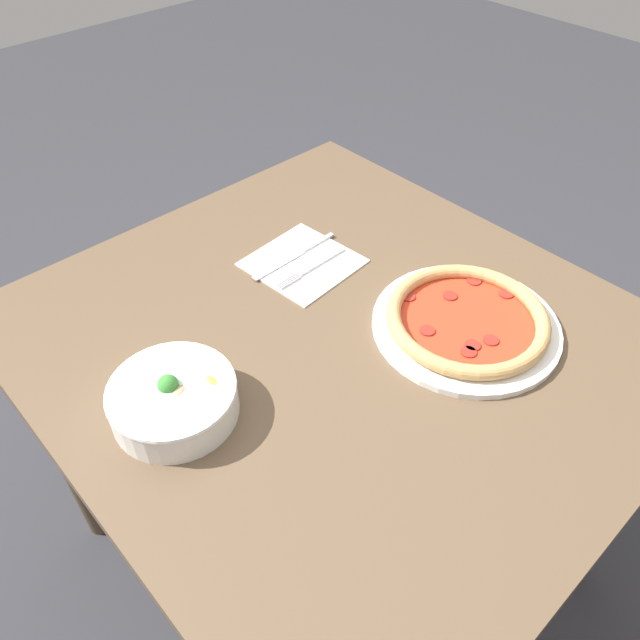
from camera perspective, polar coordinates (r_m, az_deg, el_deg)
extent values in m
plane|color=#333338|center=(1.70, 1.01, -19.74)|extent=(8.00, 8.00, 0.00)
cube|color=brown|center=(1.09, 1.48, -1.78)|extent=(1.04, 0.95, 0.03)
cylinder|color=#4E3C2B|center=(1.50, 25.66, -13.35)|extent=(0.06, 0.06, 0.73)
cylinder|color=#4E3C2B|center=(1.80, 0.73, 3.35)|extent=(0.06, 0.06, 0.73)
cylinder|color=#4E3C2B|center=(1.53, -22.45, -10.30)|extent=(0.06, 0.06, 0.73)
cylinder|color=white|center=(1.12, 13.16, -0.51)|extent=(0.33, 0.33, 0.01)
torus|color=tan|center=(1.10, 13.31, 0.20)|extent=(0.28, 0.28, 0.03)
cylinder|color=red|center=(1.11, 13.23, -0.18)|extent=(0.25, 0.25, 0.01)
cylinder|color=maroon|center=(1.08, 15.35, -1.80)|extent=(0.03, 0.03, 0.00)
cylinder|color=maroon|center=(1.19, 13.91, 3.49)|extent=(0.03, 0.03, 0.00)
cylinder|color=maroon|center=(1.15, 11.80, 2.19)|extent=(0.03, 0.03, 0.00)
cylinder|color=maroon|center=(1.08, 9.79, -0.96)|extent=(0.03, 0.03, 0.00)
cylinder|color=maroon|center=(1.07, 13.78, -2.27)|extent=(0.03, 0.03, 0.00)
cylinder|color=maroon|center=(1.14, 8.05, 2.13)|extent=(0.03, 0.03, 0.00)
cylinder|color=maroon|center=(1.05, 13.43, -2.86)|extent=(0.03, 0.03, 0.00)
cylinder|color=maroon|center=(1.18, 16.63, 2.30)|extent=(0.03, 0.03, 0.00)
cylinder|color=white|center=(0.97, -13.22, -7.15)|extent=(0.19, 0.19, 0.06)
torus|color=white|center=(0.95, -13.45, -6.24)|extent=(0.20, 0.20, 0.01)
ellipsoid|color=tan|center=(0.97, -13.80, -5.62)|extent=(0.03, 0.04, 0.02)
ellipsoid|color=tan|center=(0.94, -10.53, -6.62)|extent=(0.04, 0.04, 0.02)
ellipsoid|color=tan|center=(0.97, -14.27, -6.48)|extent=(0.04, 0.04, 0.02)
ellipsoid|color=#998466|center=(0.97, -14.03, -5.58)|extent=(0.04, 0.04, 0.02)
ellipsoid|color=tan|center=(0.95, -15.67, -7.50)|extent=(0.04, 0.04, 0.02)
ellipsoid|color=tan|center=(0.93, -11.85, -7.57)|extent=(0.03, 0.02, 0.02)
ellipsoid|color=tan|center=(0.95, -12.74, -6.54)|extent=(0.04, 0.04, 0.02)
sphere|color=#388433|center=(0.95, -13.72, -5.78)|extent=(0.03, 0.03, 0.03)
ellipsoid|color=yellow|center=(0.95, -9.81, -5.75)|extent=(0.04, 0.02, 0.02)
cube|color=white|center=(1.23, -1.60, 5.28)|extent=(0.20, 0.20, 0.00)
cube|color=silver|center=(1.23, 0.17, 5.35)|extent=(0.01, 0.12, 0.00)
cube|color=silver|center=(1.18, -3.05, 3.70)|extent=(0.00, 0.05, 0.00)
cube|color=silver|center=(1.18, -2.91, 3.60)|extent=(0.00, 0.05, 0.00)
cube|color=silver|center=(1.18, -2.77, 3.51)|extent=(0.00, 0.05, 0.00)
cube|color=silver|center=(1.18, -2.63, 3.41)|extent=(0.00, 0.05, 0.00)
cube|color=silver|center=(1.28, -0.22, 7.08)|extent=(0.01, 0.08, 0.01)
cube|color=silver|center=(1.22, -3.78, 5.06)|extent=(0.02, 0.13, 0.00)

